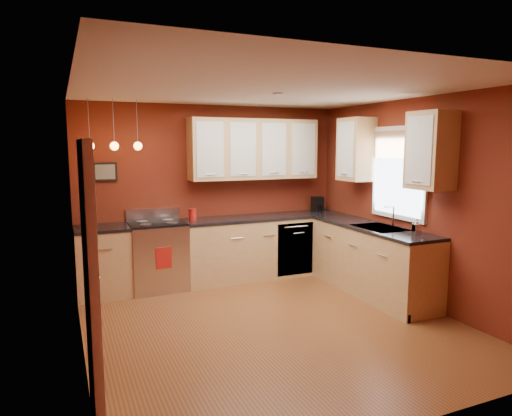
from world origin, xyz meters
name	(u,v)px	position (x,y,z in m)	size (l,w,h in m)	color
floor	(272,324)	(0.00, 0.00, 0.00)	(4.20, 4.20, 0.00)	brown
ceiling	(274,89)	(0.00, 0.00, 2.60)	(4.00, 4.20, 0.02)	silver
wall_back	(213,193)	(0.00, 2.10, 1.30)	(4.00, 0.02, 2.60)	maroon
wall_front	(407,251)	(0.00, -2.10, 1.30)	(4.00, 0.02, 2.60)	maroon
wall_left	(77,223)	(-2.00, 0.00, 1.30)	(0.02, 4.20, 2.60)	maroon
wall_right	(415,202)	(2.00, 0.00, 1.30)	(0.02, 4.20, 2.60)	maroon
base_cabinets_back_left	(103,263)	(-1.65, 1.80, 0.45)	(0.70, 0.60, 0.90)	tan
base_cabinets_back_right	(265,247)	(0.73, 1.80, 0.45)	(2.54, 0.60, 0.90)	tan
base_cabinets_right	(371,261)	(1.70, 0.45, 0.45)	(0.60, 2.10, 0.90)	tan
counter_back_left	(102,228)	(-1.65, 1.80, 0.92)	(0.70, 0.62, 0.04)	black
counter_back_right	(265,217)	(0.73, 1.80, 0.92)	(2.54, 0.62, 0.04)	black
counter_right	(373,227)	(1.70, 0.45, 0.92)	(0.62, 2.10, 0.04)	black
gas_range	(158,255)	(-0.92, 1.80, 0.48)	(0.76, 0.64, 1.11)	silver
dishwasher_front	(295,249)	(1.10, 1.51, 0.45)	(0.60, 0.02, 0.80)	silver
sink	(380,229)	(1.70, 0.30, 0.92)	(0.50, 0.70, 0.33)	gray
window	(399,170)	(1.97, 0.30, 1.69)	(0.06, 1.02, 1.22)	white
door_left_wall	(91,288)	(-1.97, -1.20, 1.03)	(0.12, 0.82, 2.05)	white
upper_cabinets_back	(254,149)	(0.60, 1.93, 1.95)	(2.00, 0.35, 0.90)	tan
upper_cabinets_right	(389,150)	(1.82, 0.32, 1.95)	(0.35, 1.95, 0.90)	tan
wall_picture	(105,172)	(-1.55, 2.08, 1.65)	(0.32, 0.03, 0.26)	black
pendant_lights	(114,145)	(-1.45, 1.75, 2.01)	(0.71, 0.11, 0.66)	gray
red_canister	(192,215)	(-0.41, 1.81, 1.03)	(0.11, 0.11, 0.17)	#B51913
red_vase	(86,221)	(-1.84, 1.84, 1.03)	(0.11, 0.11, 0.17)	#B51913
flowers	(85,207)	(-1.84, 1.84, 1.21)	(0.13, 0.13, 0.23)	#B51913
coffee_maker	(318,205)	(1.72, 1.91, 1.05)	(0.18, 0.17, 0.24)	black
soap_pump	(417,226)	(1.81, -0.25, 1.04)	(0.09, 0.09, 0.19)	white
dish_towel	(164,258)	(-0.91, 1.47, 0.52)	(0.21, 0.01, 0.29)	#B51913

